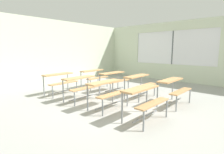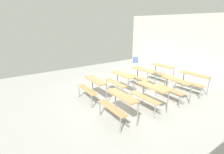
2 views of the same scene
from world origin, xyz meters
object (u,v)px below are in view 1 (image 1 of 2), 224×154
object	(u,v)px
desk_bench_r3c1	(94,74)
desk_bench_r1c1	(140,81)
desk_bench_r2c0	(81,83)
desk_bench_r0c1	(174,86)
desk_bench_r3c0	(60,79)
desk_bench_r0c0	(145,96)
desk_bench_r2c1	(114,77)
desk_bench_r1c0	(108,88)

from	to	relation	value
desk_bench_r3c1	desk_bench_r1c1	bearing A→B (deg)	-92.95
desk_bench_r1c1	desk_bench_r2c0	bearing A→B (deg)	142.02
desk_bench_r0c1	desk_bench_r3c0	world-z (taller)	same
desk_bench_r0c0	desk_bench_r0c1	distance (m)	1.53
desk_bench_r0c1	desk_bench_r2c0	size ratio (longest dim) A/B	0.99
desk_bench_r2c1	desk_bench_r1c0	bearing A→B (deg)	-141.62
desk_bench_r0c0	desk_bench_r0c1	size ratio (longest dim) A/B	1.00
desk_bench_r1c0	desk_bench_r2c0	distance (m)	1.13
desk_bench_r0c0	desk_bench_r0c1	world-z (taller)	same
desk_bench_r0c1	desk_bench_r3c0	distance (m)	3.86
desk_bench_r1c0	desk_bench_r3c0	xyz separation A→B (m)	(-0.03, 2.33, 0.00)
desk_bench_r3c1	desk_bench_r0c1	bearing A→B (deg)	-93.01
desk_bench_r0c0	desk_bench_r3c1	xyz separation A→B (m)	(1.56, 3.44, 0.00)
desk_bench_r3c0	desk_bench_r1c1	bearing A→B (deg)	-59.00
desk_bench_r3c1	desk_bench_r0c0	bearing A→B (deg)	-116.96
desk_bench_r0c0	desk_bench_r1c0	size ratio (longest dim) A/B	1.00
desk_bench_r1c1	desk_bench_r2c1	size ratio (longest dim) A/B	0.99
desk_bench_r1c1	desk_bench_r3c1	distance (m)	2.29
desk_bench_r0c0	desk_bench_r1c0	xyz separation A→B (m)	(0.02, 1.18, 0.00)
desk_bench_r0c1	desk_bench_r0c0	bearing A→B (deg)	179.37
desk_bench_r1c1	desk_bench_r2c1	xyz separation A→B (m)	(0.01, 1.16, 0.00)
desk_bench_r2c0	desk_bench_r3c1	distance (m)	1.92
desk_bench_r3c0	desk_bench_r3c1	distance (m)	1.57
desk_bench_r0c1	desk_bench_r3c0	bearing A→B (deg)	113.91
desk_bench_r0c0	desk_bench_r2c0	size ratio (longest dim) A/B	0.99
desk_bench_r1c0	desk_bench_r3c1	bearing A→B (deg)	54.94
desk_bench_r2c1	desk_bench_r3c1	xyz separation A→B (m)	(-0.00, 1.13, 0.00)
desk_bench_r3c0	desk_bench_r2c0	bearing A→B (deg)	-91.74
desk_bench_r3c0	desk_bench_r3c1	world-z (taller)	same
desk_bench_r1c1	desk_bench_r2c1	world-z (taller)	same
desk_bench_r1c1	desk_bench_r0c0	bearing A→B (deg)	-144.36
desk_bench_r0c1	desk_bench_r1c1	distance (m)	1.18
desk_bench_r0c1	desk_bench_r3c0	xyz separation A→B (m)	(-1.55, 3.53, 0.00)
desk_bench_r1c0	desk_bench_r2c1	world-z (taller)	same
desk_bench_r1c0	desk_bench_r2c1	xyz separation A→B (m)	(1.54, 1.14, 0.00)
desk_bench_r1c0	desk_bench_r3c0	world-z (taller)	same
desk_bench_r1c0	desk_bench_r0c1	bearing A→B (deg)	-39.26
desk_bench_r0c0	desk_bench_r1c0	bearing A→B (deg)	89.77
desk_bench_r0c1	desk_bench_r1c0	distance (m)	1.94
desk_bench_r0c1	desk_bench_r2c0	xyz separation A→B (m)	(-1.53, 2.33, 0.00)
desk_bench_r2c0	desk_bench_r2c1	distance (m)	1.56
desk_bench_r0c0	desk_bench_r3c0	size ratio (longest dim) A/B	0.98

